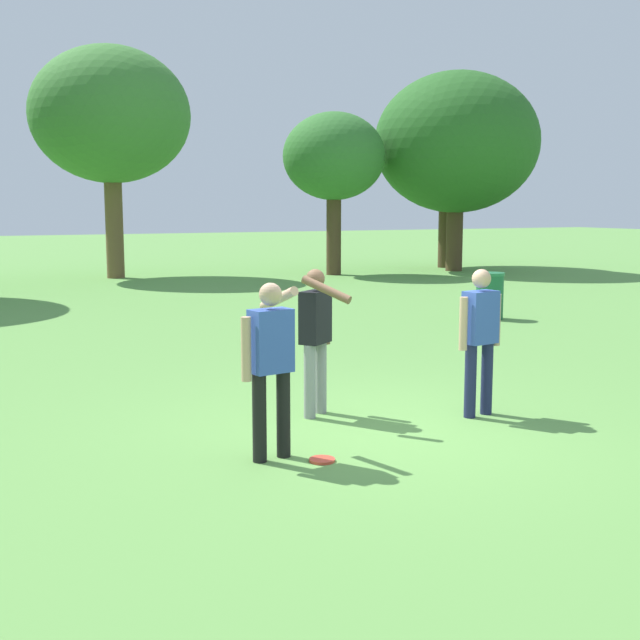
{
  "coord_description": "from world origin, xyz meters",
  "views": [
    {
      "loc": [
        -4.1,
        -7.21,
        2.33
      ],
      "look_at": [
        0.04,
        1.24,
        1.0
      ],
      "focal_mm": 45.68,
      "sensor_mm": 36.0,
      "label": 1
    }
  ],
  "objects_px": {
    "tree_back_right": "(448,147)",
    "person_thrower": "(480,332)",
    "person_bystander": "(316,330)",
    "person_catcher": "(270,357)",
    "tree_far_right": "(110,116)",
    "tree_slender_mid": "(334,158)",
    "tree_back_left": "(457,143)",
    "frisbee": "(322,460)",
    "trash_can_beside_table": "(490,296)"
  },
  "relations": [
    {
      "from": "person_catcher",
      "to": "tree_back_left",
      "type": "xyz_separation_m",
      "value": [
        14.34,
        17.35,
        3.54
      ]
    },
    {
      "from": "person_catcher",
      "to": "tree_back_right",
      "type": "bearing_deg",
      "value": 51.47
    },
    {
      "from": "tree_back_right",
      "to": "person_thrower",
      "type": "bearing_deg",
      "value": -123.79
    },
    {
      "from": "tree_far_right",
      "to": "tree_slender_mid",
      "type": "height_order",
      "value": "tree_far_right"
    },
    {
      "from": "person_catcher",
      "to": "tree_far_right",
      "type": "distance_m",
      "value": 20.4
    },
    {
      "from": "person_bystander",
      "to": "tree_back_left",
      "type": "distance_m",
      "value": 21.18
    },
    {
      "from": "person_thrower",
      "to": "tree_back_right",
      "type": "bearing_deg",
      "value": 56.21
    },
    {
      "from": "tree_back_left",
      "to": "person_catcher",
      "type": "bearing_deg",
      "value": -129.58
    },
    {
      "from": "person_bystander",
      "to": "tree_far_right",
      "type": "distance_m",
      "value": 19.08
    },
    {
      "from": "person_bystander",
      "to": "tree_far_right",
      "type": "height_order",
      "value": "tree_far_right"
    },
    {
      "from": "trash_can_beside_table",
      "to": "tree_far_right",
      "type": "bearing_deg",
      "value": 110.43
    },
    {
      "from": "person_thrower",
      "to": "trash_can_beside_table",
      "type": "relative_size",
      "value": 1.71
    },
    {
      "from": "tree_back_left",
      "to": "tree_far_right",
      "type": "bearing_deg",
      "value": 168.13
    },
    {
      "from": "tree_back_right",
      "to": "tree_slender_mid",
      "type": "bearing_deg",
      "value": -168.73
    },
    {
      "from": "person_thrower",
      "to": "person_bystander",
      "type": "relative_size",
      "value": 1.0
    },
    {
      "from": "tree_far_right",
      "to": "tree_back_left",
      "type": "bearing_deg",
      "value": -11.87
    },
    {
      "from": "trash_can_beside_table",
      "to": "tree_slender_mid",
      "type": "relative_size",
      "value": 0.18
    },
    {
      "from": "person_catcher",
      "to": "tree_back_right",
      "type": "height_order",
      "value": "tree_back_right"
    },
    {
      "from": "person_bystander",
      "to": "tree_far_right",
      "type": "bearing_deg",
      "value": 84.61
    },
    {
      "from": "trash_can_beside_table",
      "to": "person_catcher",
      "type": "bearing_deg",
      "value": -138.92
    },
    {
      "from": "frisbee",
      "to": "trash_can_beside_table",
      "type": "height_order",
      "value": "trash_can_beside_table"
    },
    {
      "from": "trash_can_beside_table",
      "to": "tree_back_right",
      "type": "xyz_separation_m",
      "value": [
        7.3,
        12.12,
        3.99
      ]
    },
    {
      "from": "person_bystander",
      "to": "tree_back_right",
      "type": "xyz_separation_m",
      "value": [
        13.92,
        17.59,
        3.51
      ]
    },
    {
      "from": "person_catcher",
      "to": "frisbee",
      "type": "distance_m",
      "value": 1.06
    },
    {
      "from": "tree_back_left",
      "to": "person_bystander",
      "type": "bearing_deg",
      "value": -129.48
    },
    {
      "from": "person_catcher",
      "to": "tree_back_right",
      "type": "xyz_separation_m",
      "value": [
        14.99,
        18.82,
        3.51
      ]
    },
    {
      "from": "person_catcher",
      "to": "person_bystander",
      "type": "relative_size",
      "value": 1.0
    },
    {
      "from": "frisbee",
      "to": "trash_can_beside_table",
      "type": "bearing_deg",
      "value": 43.73
    },
    {
      "from": "person_catcher",
      "to": "person_bystander",
      "type": "height_order",
      "value": "same"
    },
    {
      "from": "person_thrower",
      "to": "tree_back_right",
      "type": "distance_m",
      "value": 22.41
    },
    {
      "from": "tree_slender_mid",
      "to": "trash_can_beside_table",
      "type": "bearing_deg",
      "value": -100.4
    },
    {
      "from": "frisbee",
      "to": "tree_back_left",
      "type": "bearing_deg",
      "value": 51.64
    },
    {
      "from": "person_thrower",
      "to": "frisbee",
      "type": "bearing_deg",
      "value": -162.83
    },
    {
      "from": "person_catcher",
      "to": "tree_far_right",
      "type": "xyz_separation_m",
      "value": [
        2.81,
        19.77,
        4.16
      ]
    },
    {
      "from": "person_catcher",
      "to": "trash_can_beside_table",
      "type": "bearing_deg",
      "value": 41.08
    },
    {
      "from": "tree_slender_mid",
      "to": "tree_back_right",
      "type": "bearing_deg",
      "value": 11.27
    },
    {
      "from": "tree_slender_mid",
      "to": "tree_far_right",
      "type": "bearing_deg",
      "value": 163.82
    },
    {
      "from": "person_thrower",
      "to": "tree_back_left",
      "type": "height_order",
      "value": "tree_back_left"
    },
    {
      "from": "tree_back_left",
      "to": "person_thrower",
      "type": "bearing_deg",
      "value": -124.58
    },
    {
      "from": "person_bystander",
      "to": "trash_can_beside_table",
      "type": "bearing_deg",
      "value": 39.56
    },
    {
      "from": "tree_far_right",
      "to": "tree_back_left",
      "type": "xyz_separation_m",
      "value": [
        11.53,
        -2.42,
        -0.62
      ]
    },
    {
      "from": "person_catcher",
      "to": "tree_slender_mid",
      "type": "height_order",
      "value": "tree_slender_mid"
    },
    {
      "from": "person_thrower",
      "to": "frisbee",
      "type": "height_order",
      "value": "person_thrower"
    },
    {
      "from": "tree_slender_mid",
      "to": "tree_back_left",
      "type": "xyz_separation_m",
      "value": [
        4.63,
        -0.42,
        0.6
      ]
    },
    {
      "from": "person_thrower",
      "to": "tree_back_right",
      "type": "height_order",
      "value": "tree_back_right"
    },
    {
      "from": "person_catcher",
      "to": "frisbee",
      "type": "height_order",
      "value": "person_catcher"
    },
    {
      "from": "frisbee",
      "to": "tree_far_right",
      "type": "relative_size",
      "value": 0.03
    },
    {
      "from": "tree_back_left",
      "to": "tree_back_right",
      "type": "distance_m",
      "value": 1.61
    },
    {
      "from": "person_bystander",
      "to": "tree_back_left",
      "type": "height_order",
      "value": "tree_back_left"
    },
    {
      "from": "frisbee",
      "to": "tree_far_right",
      "type": "bearing_deg",
      "value": 83.11
    }
  ]
}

